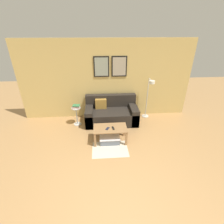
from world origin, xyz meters
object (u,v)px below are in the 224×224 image
object	(u,v)px
floor_lamp	(149,94)
cell_phone	(107,129)
couch	(111,113)
storage_bin	(110,138)
coffee_table	(110,130)
remote_control	(113,128)
book_stack	(76,106)
side_table	(77,115)

from	to	relation	value
floor_lamp	cell_phone	distance (m)	1.90
couch	storage_bin	xyz separation A→B (m)	(-0.13, -1.09, -0.20)
coffee_table	storage_bin	size ratio (longest dim) A/B	1.65
coffee_table	remote_control	xyz separation A→B (m)	(0.08, -0.04, 0.10)
book_stack	coffee_table	bearing A→B (deg)	-44.02
remote_control	book_stack	bearing A→B (deg)	126.33
coffee_table	side_table	xyz separation A→B (m)	(-1.01, 0.96, 0.01)
coffee_table	book_stack	bearing A→B (deg)	135.98
coffee_table	cell_phone	xyz separation A→B (m)	(-0.08, -0.04, 0.09)
floor_lamp	remote_control	world-z (taller)	floor_lamp
storage_bin	book_stack	distance (m)	1.48
storage_bin	side_table	size ratio (longest dim) A/B	0.91
floor_lamp	side_table	xyz separation A→B (m)	(-2.34, -0.18, -0.55)
storage_bin	couch	bearing A→B (deg)	83.42
coffee_table	side_table	size ratio (longest dim) A/B	1.51
floor_lamp	book_stack	world-z (taller)	floor_lamp
remote_control	cell_phone	bearing A→B (deg)	170.24
storage_bin	book_stack	size ratio (longest dim) A/B	2.19
couch	book_stack	bearing A→B (deg)	-174.06
side_table	remote_control	xyz separation A→B (m)	(1.08, -1.00, 0.09)
book_stack	cell_phone	bearing A→B (deg)	-47.50
coffee_table	cell_phone	world-z (taller)	cell_phone
book_stack	floor_lamp	bearing A→B (deg)	4.68
book_stack	side_table	bearing A→B (deg)	160.51
floor_lamp	cell_phone	bearing A→B (deg)	-139.90
coffee_table	remote_control	size ratio (longest dim) A/B	5.95
coffee_table	storage_bin	world-z (taller)	coffee_table
storage_bin	floor_lamp	bearing A→B (deg)	40.80
book_stack	cell_phone	size ratio (longest dim) A/B	1.76
book_stack	couch	bearing A→B (deg)	5.94
cell_phone	coffee_table	bearing A→B (deg)	58.61
coffee_table	floor_lamp	bearing A→B (deg)	40.67
storage_bin	remote_control	size ratio (longest dim) A/B	3.60
storage_bin	side_table	world-z (taller)	side_table
book_stack	remote_control	distance (m)	1.47
couch	cell_phone	bearing A→B (deg)	-99.24
side_table	couch	bearing A→B (deg)	5.50
couch	side_table	size ratio (longest dim) A/B	2.83
coffee_table	floor_lamp	world-z (taller)	floor_lamp
storage_bin	book_stack	bearing A→B (deg)	134.65
couch	book_stack	xyz separation A→B (m)	(-1.09, -0.11, 0.35)
floor_lamp	side_table	world-z (taller)	floor_lamp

